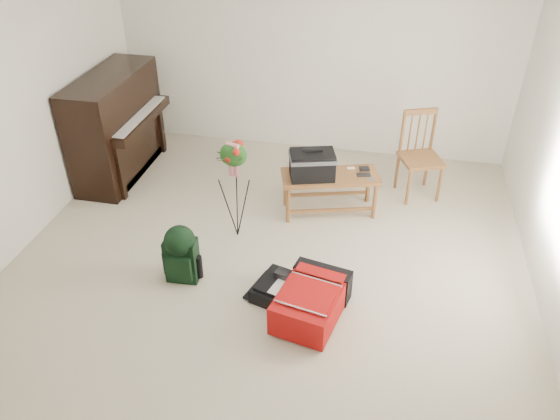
% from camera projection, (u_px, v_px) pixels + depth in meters
% --- Properties ---
extents(floor, '(5.00, 5.50, 0.01)m').
position_uv_depth(floor, '(264.00, 275.00, 5.23)').
color(floor, beige).
rests_on(floor, ground).
extents(ceiling, '(5.00, 5.50, 0.01)m').
position_uv_depth(ceiling, '(258.00, 4.00, 3.83)').
color(ceiling, white).
rests_on(ceiling, wall_back).
extents(wall_back, '(5.00, 0.04, 2.50)m').
position_uv_depth(wall_back, '(313.00, 56.00, 6.77)').
color(wall_back, white).
rests_on(wall_back, floor).
extents(piano, '(0.71, 1.50, 1.25)m').
position_uv_depth(piano, '(117.00, 127.00, 6.57)').
color(piano, black).
rests_on(piano, floor).
extents(bench, '(1.12, 0.70, 0.81)m').
position_uv_depth(bench, '(318.00, 166.00, 5.83)').
color(bench, brown).
rests_on(bench, floor).
extents(dining_chair, '(0.56, 0.56, 1.00)m').
position_uv_depth(dining_chair, '(421.00, 156.00, 6.20)').
color(dining_chair, brown).
rests_on(dining_chair, floor).
extents(red_suitcase, '(0.63, 0.83, 0.32)m').
position_uv_depth(red_suitcase, '(312.00, 297.00, 4.73)').
color(red_suitcase, red).
rests_on(red_suitcase, floor).
extents(black_duffel, '(0.66, 0.59, 0.23)m').
position_uv_depth(black_duffel, '(287.00, 291.00, 4.92)').
color(black_duffel, black).
rests_on(black_duffel, floor).
extents(green_backpack, '(0.30, 0.29, 0.59)m').
position_uv_depth(green_backpack, '(181.00, 251.00, 5.01)').
color(green_backpack, black).
rests_on(green_backpack, floor).
extents(flower_stand, '(0.44, 0.44, 1.11)m').
position_uv_depth(flower_stand, '(235.00, 191.00, 5.47)').
color(flower_stand, black).
rests_on(flower_stand, floor).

